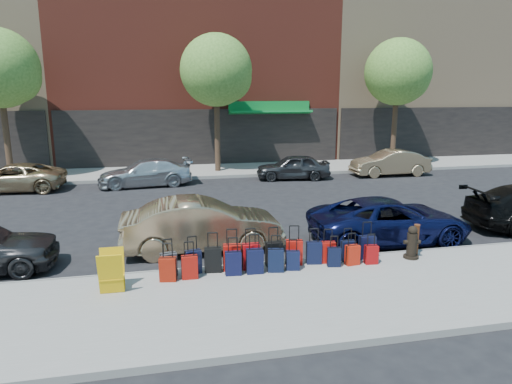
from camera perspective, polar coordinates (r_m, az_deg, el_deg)
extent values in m
plane|color=black|center=(16.09, -2.13, -3.54)|extent=(120.00, 120.00, 0.00)
cube|color=gray|center=(10.13, 4.48, -13.12)|extent=(60.00, 4.00, 0.15)
cube|color=gray|center=(25.75, -6.03, 2.67)|extent=(60.00, 4.00, 0.15)
cube|color=gray|center=(11.91, 1.68, -9.03)|extent=(60.00, 0.08, 0.15)
cube|color=gray|center=(23.77, -5.49, 1.86)|extent=(60.00, 0.08, 0.15)
cube|color=maroon|center=(33.80, -8.03, 21.86)|extent=(17.00, 12.00, 20.00)
cube|color=black|center=(27.45, -6.55, 6.69)|extent=(16.66, 0.15, 3.40)
cube|color=#0C6C2A|center=(27.68, 1.84, 9.92)|extent=(5.00, 0.91, 0.27)
cube|color=#0C6C2A|center=(27.96, 1.69, 10.67)|extent=(5.00, 0.10, 0.60)
cube|color=tan|center=(38.39, 18.04, 18.74)|extent=(15.00, 12.00, 18.00)
cube|color=black|center=(33.09, 22.42, 6.82)|extent=(14.70, 0.15, 3.40)
cylinder|color=black|center=(25.87, -28.79, 6.78)|extent=(0.30, 0.30, 4.80)
sphere|color=#3B6B23|center=(25.64, -28.10, 12.63)|extent=(2.58, 2.58, 2.58)
cylinder|color=black|center=(25.01, -4.88, 8.12)|extent=(0.30, 0.30, 4.80)
sphere|color=#3B6B23|center=(24.96, -5.01, 14.93)|extent=(3.80, 3.80, 3.80)
sphere|color=#3B6B23|center=(25.03, -3.59, 14.08)|extent=(2.58, 2.58, 2.58)
cylinder|color=black|center=(28.32, 16.92, 8.14)|extent=(0.30, 0.30, 4.80)
sphere|color=#3B6B23|center=(28.28, 17.31, 14.14)|extent=(3.80, 3.80, 3.80)
sphere|color=#3B6B23|center=(28.56, 18.34, 13.29)|extent=(2.58, 2.58, 2.58)
cube|color=#35353A|center=(11.14, -10.84, -8.88)|extent=(0.40, 0.27, 0.56)
cylinder|color=black|center=(10.94, -10.97, -5.93)|extent=(0.21, 0.07, 0.03)
cube|color=black|center=(11.19, -7.84, -8.63)|extent=(0.41, 0.27, 0.57)
cylinder|color=black|center=(10.99, -7.94, -5.64)|extent=(0.21, 0.07, 0.03)
cube|color=black|center=(11.21, -5.39, -8.43)|extent=(0.43, 0.27, 0.61)
cylinder|color=black|center=(10.99, -5.46, -5.21)|extent=(0.23, 0.06, 0.03)
cube|color=#AA110A|center=(11.27, -3.01, -8.16)|extent=(0.46, 0.29, 0.64)
cylinder|color=black|center=(11.05, -3.05, -4.78)|extent=(0.24, 0.06, 0.03)
cube|color=#AA0B0E|center=(11.33, -0.65, -8.05)|extent=(0.43, 0.24, 0.64)
cylinder|color=black|center=(11.11, -0.66, -4.72)|extent=(0.24, 0.04, 0.03)
cube|color=black|center=(11.54, 2.26, -7.72)|extent=(0.42, 0.25, 0.62)
cylinder|color=black|center=(11.33, 2.29, -4.54)|extent=(0.23, 0.04, 0.03)
cube|color=#AA110A|center=(11.66, 4.78, -7.52)|extent=(0.45, 0.31, 0.63)
cylinder|color=black|center=(11.45, 4.84, -4.33)|extent=(0.24, 0.08, 0.03)
cube|color=black|center=(11.77, 7.25, -7.54)|extent=(0.41, 0.27, 0.57)
cylinder|color=black|center=(11.57, 7.34, -4.66)|extent=(0.22, 0.07, 0.03)
cube|color=#AA110B|center=(11.88, 8.98, -7.46)|extent=(0.39, 0.25, 0.55)
cylinder|color=black|center=(11.69, 9.08, -4.72)|extent=(0.21, 0.06, 0.03)
cube|color=black|center=(12.11, 11.41, -7.20)|extent=(0.36, 0.21, 0.53)
cylinder|color=black|center=(11.93, 11.52, -4.59)|extent=(0.20, 0.04, 0.03)
cube|color=black|center=(12.36, 13.72, -6.71)|extent=(0.41, 0.24, 0.61)
cylinder|color=black|center=(12.16, 13.88, -3.77)|extent=(0.23, 0.04, 0.03)
cube|color=maroon|center=(10.85, -10.95, -9.47)|extent=(0.41, 0.28, 0.56)
cylinder|color=black|center=(10.64, -11.09, -6.44)|extent=(0.21, 0.07, 0.03)
cube|color=#941009|center=(10.91, -8.30, -9.28)|extent=(0.37, 0.22, 0.55)
cylinder|color=black|center=(10.70, -8.40, -6.31)|extent=(0.21, 0.03, 0.03)
cube|color=black|center=(11.01, -2.86, -8.89)|extent=(0.40, 0.26, 0.57)
cylinder|color=black|center=(10.80, -2.90, -5.85)|extent=(0.22, 0.05, 0.03)
cube|color=black|center=(11.09, -0.17, -8.64)|extent=(0.42, 0.25, 0.60)
cylinder|color=black|center=(10.87, -0.17, -5.45)|extent=(0.23, 0.04, 0.03)
cube|color=black|center=(11.19, 2.47, -8.54)|extent=(0.42, 0.29, 0.56)
cylinder|color=black|center=(10.99, 2.50, -5.56)|extent=(0.22, 0.07, 0.03)
cube|color=black|center=(11.33, 4.63, -8.51)|extent=(0.36, 0.25, 0.48)
cylinder|color=black|center=(11.16, 4.68, -6.00)|extent=(0.19, 0.07, 0.03)
cube|color=black|center=(11.68, 9.71, -8.01)|extent=(0.36, 0.25, 0.48)
cylinder|color=black|center=(11.51, 9.81, -5.57)|extent=(0.19, 0.07, 0.03)
cube|color=#B01C0B|center=(11.86, 11.95, -7.72)|extent=(0.36, 0.24, 0.51)
cylinder|color=black|center=(11.68, 12.08, -5.18)|extent=(0.19, 0.05, 0.03)
cube|color=#96090B|center=(12.04, 14.20, -7.60)|extent=(0.34, 0.21, 0.48)
cylinder|color=black|center=(11.87, 14.34, -5.23)|extent=(0.18, 0.04, 0.03)
cylinder|color=black|center=(12.80, 18.79, -7.66)|extent=(0.39, 0.39, 0.07)
cylinder|color=black|center=(12.69, 18.90, -6.22)|extent=(0.26, 0.26, 0.61)
sphere|color=black|center=(12.57, 19.02, -4.56)|extent=(0.24, 0.24, 0.24)
cylinder|color=black|center=(12.67, 18.92, -5.94)|extent=(0.45, 0.17, 0.11)
cylinder|color=#38190C|center=(12.93, 19.38, -5.70)|extent=(0.14, 0.14, 0.83)
cylinder|color=#38190C|center=(12.81, 19.51, -3.94)|extent=(0.16, 0.16, 0.04)
cube|color=gold|center=(10.37, -17.72, -9.77)|extent=(0.52, 0.24, 0.93)
cube|color=gold|center=(10.68, -17.53, -9.09)|extent=(0.52, 0.24, 0.93)
cube|color=gold|center=(10.58, -17.57, -10.14)|extent=(0.52, 0.35, 0.02)
imported|color=tan|center=(13.02, -6.75, -4.11)|extent=(4.54, 1.64, 1.49)
imported|color=#0D123C|center=(14.23, 16.32, -3.43)|extent=(4.84, 2.31, 1.33)
imported|color=tan|center=(23.35, -28.17, 1.59)|extent=(4.63, 2.38, 1.25)
imported|color=silver|center=(22.38, -13.69, 2.35)|extent=(4.51, 2.15, 1.27)
imported|color=#343436|center=(23.51, 4.65, 3.15)|extent=(3.91, 1.99, 1.27)
imported|color=tan|center=(25.49, 16.41, 3.52)|extent=(4.18, 1.50, 1.37)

